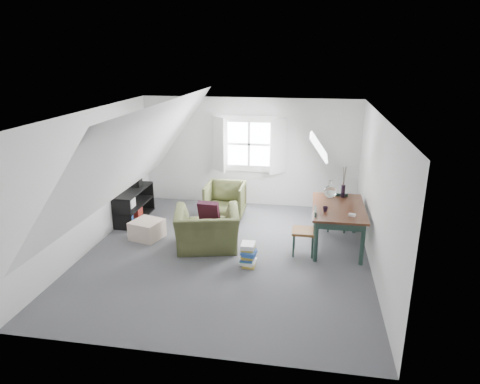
% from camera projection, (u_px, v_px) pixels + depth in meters
% --- Properties ---
extents(floor, '(5.50, 5.50, 0.00)m').
position_uv_depth(floor, '(226.00, 254.00, 7.71)').
color(floor, '#4A4A4F').
rests_on(floor, ground).
extents(ceiling, '(5.50, 5.50, 0.00)m').
position_uv_depth(ceiling, '(225.00, 114.00, 6.93)').
color(ceiling, white).
rests_on(ceiling, wall_back).
extents(wall_back, '(5.00, 0.00, 5.00)m').
position_uv_depth(wall_back, '(249.00, 152.00, 9.89)').
color(wall_back, silver).
rests_on(wall_back, ground).
extents(wall_front, '(5.00, 0.00, 5.00)m').
position_uv_depth(wall_front, '(177.00, 261.00, 4.74)').
color(wall_front, silver).
rests_on(wall_front, ground).
extents(wall_left, '(0.00, 5.50, 5.50)m').
position_uv_depth(wall_left, '(90.00, 181.00, 7.71)').
color(wall_left, silver).
rests_on(wall_left, ground).
extents(wall_right, '(0.00, 5.50, 5.50)m').
position_uv_depth(wall_right, '(377.00, 195.00, 6.92)').
color(wall_right, silver).
rests_on(wall_right, ground).
extents(slope_left, '(3.19, 5.50, 4.48)m').
position_uv_depth(slope_left, '(138.00, 154.00, 7.40)').
color(slope_left, white).
rests_on(slope_left, wall_left).
extents(slope_right, '(3.19, 5.50, 4.48)m').
position_uv_depth(slope_right, '(319.00, 162.00, 6.91)').
color(slope_right, white).
rests_on(slope_right, wall_right).
extents(dormer_window, '(1.71, 0.35, 1.30)m').
position_uv_depth(dormer_window, '(249.00, 145.00, 9.76)').
color(dormer_window, white).
rests_on(dormer_window, wall_back).
extents(skylight, '(0.35, 0.75, 0.47)m').
position_uv_depth(skylight, '(319.00, 147.00, 8.14)').
color(skylight, white).
rests_on(skylight, slope_right).
extents(armchair_near, '(1.35, 1.24, 0.74)m').
position_uv_depth(armchair_near, '(208.00, 248.00, 7.94)').
color(armchair_near, '#414624').
rests_on(armchair_near, floor).
extents(armchair_far, '(0.83, 0.85, 0.77)m').
position_uv_depth(armchair_far, '(225.00, 217.00, 9.44)').
color(armchair_far, '#414624').
rests_on(armchair_far, floor).
extents(throw_pillow, '(0.40, 0.25, 0.40)m').
position_uv_depth(throw_pillow, '(209.00, 211.00, 7.87)').
color(throw_pillow, '#380F1F').
rests_on(throw_pillow, armchair_near).
extents(ottoman, '(0.66, 0.66, 0.36)m').
position_uv_depth(ottoman, '(147.00, 229.00, 8.31)').
color(ottoman, '#C2A794').
rests_on(ottoman, floor).
extents(dining_table, '(0.94, 1.56, 0.78)m').
position_uv_depth(dining_table, '(338.00, 212.00, 7.82)').
color(dining_table, '#371B0F').
rests_on(dining_table, floor).
extents(demijohn, '(0.24, 0.24, 0.34)m').
position_uv_depth(demijohn, '(330.00, 191.00, 8.19)').
color(demijohn, silver).
rests_on(demijohn, dining_table).
extents(vase_twigs, '(0.08, 0.09, 0.62)m').
position_uv_depth(vase_twigs, '(343.00, 190.00, 8.24)').
color(vase_twigs, black).
rests_on(vase_twigs, dining_table).
extents(cup, '(0.10, 0.10, 0.09)m').
position_uv_depth(cup, '(325.00, 211.00, 7.54)').
color(cup, black).
rests_on(cup, dining_table).
extents(paper_box, '(0.13, 0.11, 0.04)m').
position_uv_depth(paper_box, '(352.00, 215.00, 7.33)').
color(paper_box, white).
rests_on(paper_box, dining_table).
extents(dining_chair_far, '(0.39, 0.39, 0.84)m').
position_uv_depth(dining_chair_far, '(337.00, 210.00, 8.59)').
color(dining_chair_far, brown).
rests_on(dining_chair_far, floor).
extents(dining_chair_near, '(0.41, 0.41, 0.87)m').
position_uv_depth(dining_chair_near, '(306.00, 230.00, 7.57)').
color(dining_chair_near, brown).
rests_on(dining_chair_near, floor).
extents(media_shelf, '(0.43, 1.30, 0.67)m').
position_uv_depth(media_shelf, '(133.00, 206.00, 9.19)').
color(media_shelf, black).
rests_on(media_shelf, floor).
extents(electronics_box, '(0.20, 0.27, 0.20)m').
position_uv_depth(electronics_box, '(137.00, 182.00, 9.32)').
color(electronics_box, black).
rests_on(electronics_box, media_shelf).
extents(magazine_stack, '(0.30, 0.35, 0.40)m').
position_uv_depth(magazine_stack, '(248.00, 255.00, 7.22)').
color(magazine_stack, '#B29933').
rests_on(magazine_stack, floor).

